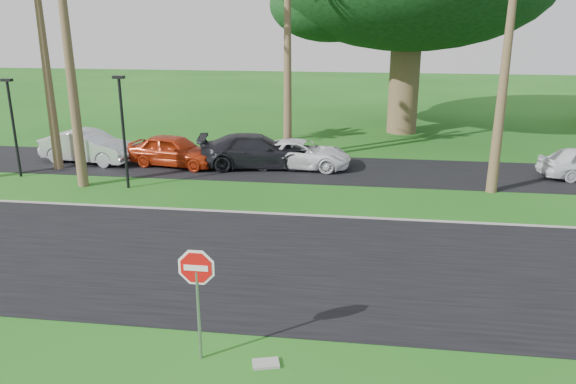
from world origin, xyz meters
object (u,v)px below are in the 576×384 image
(car_silver, at_px, (88,147))
(car_red, at_px, (174,151))
(car_dark, at_px, (256,151))
(car_minivan, at_px, (301,154))
(stop_sign_near, at_px, (197,282))

(car_silver, relative_size, car_red, 1.07)
(car_dark, bearing_deg, car_silver, 81.40)
(car_red, xyz_separation_m, car_dark, (3.92, 0.30, 0.03))
(car_red, relative_size, car_dark, 0.82)
(car_red, bearing_deg, car_silver, 98.96)
(car_red, xyz_separation_m, car_minivan, (6.05, 0.51, -0.10))
(stop_sign_near, height_order, car_red, stop_sign_near)
(car_silver, height_order, car_dark, car_dark)
(car_silver, relative_size, car_dark, 0.88)
(stop_sign_near, relative_size, car_minivan, 0.56)
(car_red, distance_m, car_dark, 3.93)
(car_silver, relative_size, car_minivan, 1.01)
(stop_sign_near, xyz_separation_m, car_red, (-5.71, 15.19, -1.02))
(car_dark, distance_m, car_minivan, 2.14)
(stop_sign_near, relative_size, car_red, 0.59)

